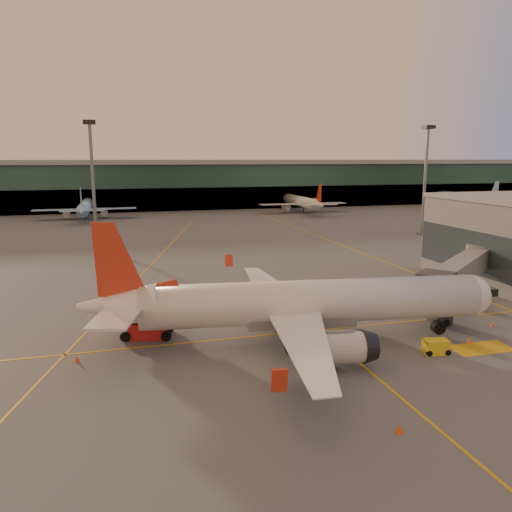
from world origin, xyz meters
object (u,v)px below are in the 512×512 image
object	(u,v)px
catering_truck	(145,310)
gpu_cart	(436,347)
pushback_tug	(435,293)
main_airplane	(298,304)

from	to	relation	value
catering_truck	gpu_cart	size ratio (longest dim) A/B	2.82
catering_truck	pushback_tug	distance (m)	37.72
catering_truck	pushback_tug	world-z (taller)	catering_truck
main_airplane	gpu_cart	bearing A→B (deg)	-19.49
pushback_tug	main_airplane	bearing A→B (deg)	-169.15
main_airplane	catering_truck	world-z (taller)	main_airplane
main_airplane	catering_truck	xyz separation A→B (m)	(-14.45, 5.96, -1.15)
main_airplane	catering_truck	size ratio (longest dim) A/B	5.85
gpu_cart	pushback_tug	xyz separation A→B (m)	(11.31, 16.39, 0.13)
gpu_cart	pushback_tug	bearing A→B (deg)	64.11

